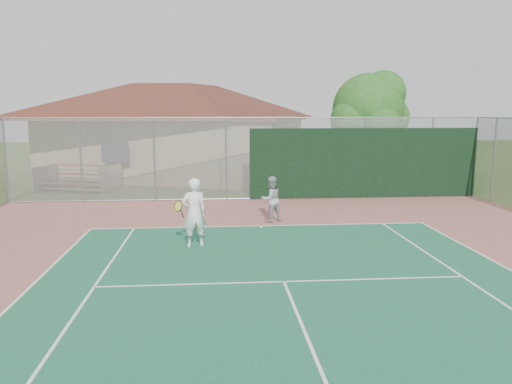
# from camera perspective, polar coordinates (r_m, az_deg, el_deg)

# --- Properties ---
(back_fence) EXTENTS (20.08, 0.11, 3.53)m
(back_fence) POSITION_cam_1_polar(r_m,az_deg,el_deg) (21.48, 4.89, 3.59)
(back_fence) COLOR gray
(back_fence) RESTS_ON ground
(clubhouse) EXTENTS (16.95, 13.93, 6.30)m
(clubhouse) POSITION_cam_1_polar(r_m,az_deg,el_deg) (29.74, -9.04, 8.00)
(clubhouse) COLOR tan
(clubhouse) RESTS_ON ground
(bleachers) EXTENTS (3.77, 2.85, 1.20)m
(bleachers) POSITION_cam_1_polar(r_m,az_deg,el_deg) (25.45, -19.65, 1.61)
(bleachers) COLOR #9A3A23
(bleachers) RESTS_ON ground
(tree) EXTENTS (4.08, 3.87, 5.70)m
(tree) POSITION_cam_1_polar(r_m,az_deg,el_deg) (25.07, 12.92, 8.94)
(tree) COLOR #332212
(tree) RESTS_ON ground
(player_white_front) EXTENTS (1.01, 0.81, 1.93)m
(player_white_front) POSITION_cam_1_polar(r_m,az_deg,el_deg) (13.89, -7.11, -2.42)
(player_white_front) COLOR white
(player_white_front) RESTS_ON ground
(player_grey_back) EXTENTS (0.93, 0.85, 1.55)m
(player_grey_back) POSITION_cam_1_polar(r_m,az_deg,el_deg) (17.00, 1.73, -0.89)
(player_grey_back) COLOR #A3A6A8
(player_grey_back) RESTS_ON ground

